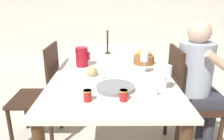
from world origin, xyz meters
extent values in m
plane|color=beige|center=(0.00, 0.00, 0.00)|extent=(20.00, 20.00, 0.00)
cube|color=beige|center=(0.00, 3.11, 1.30)|extent=(10.00, 0.06, 2.60)
cube|color=silver|center=(0.00, 0.00, 0.74)|extent=(0.96, 1.97, 0.03)
cylinder|color=#472D19|center=(-0.42, 0.93, 0.36)|extent=(0.07, 0.07, 0.72)
cylinder|color=#472D19|center=(0.42, 0.93, 0.36)|extent=(0.07, 0.07, 0.72)
cylinder|color=#331E14|center=(0.93, -0.03, 0.21)|extent=(0.04, 0.04, 0.43)
cylinder|color=#331E14|center=(0.93, -0.40, 0.21)|extent=(0.04, 0.04, 0.43)
cylinder|color=#331E14|center=(0.56, -0.03, 0.21)|extent=(0.04, 0.04, 0.43)
cylinder|color=#331E14|center=(0.56, -0.40, 0.21)|extent=(0.04, 0.04, 0.43)
cube|color=#331E14|center=(0.74, -0.21, 0.44)|extent=(0.42, 0.42, 0.03)
cube|color=#331E14|center=(0.54, -0.21, 0.71)|extent=(0.03, 0.39, 0.51)
cylinder|color=#331E14|center=(-0.93, -0.27, 0.21)|extent=(0.04, 0.04, 0.43)
cylinder|color=#331E14|center=(-0.93, 0.10, 0.21)|extent=(0.04, 0.04, 0.43)
cylinder|color=#331E14|center=(-0.56, -0.27, 0.21)|extent=(0.04, 0.04, 0.43)
cylinder|color=#331E14|center=(-0.56, 0.10, 0.21)|extent=(0.04, 0.04, 0.43)
cube|color=#331E14|center=(-0.74, -0.08, 0.44)|extent=(0.42, 0.42, 0.03)
cube|color=#331E14|center=(-0.54, -0.08, 0.71)|extent=(0.03, 0.39, 0.51)
cylinder|color=#33333D|center=(0.89, -0.11, 0.23)|extent=(0.09, 0.09, 0.46)
cylinder|color=#33333D|center=(0.89, -0.27, 0.23)|extent=(0.09, 0.09, 0.46)
cube|color=#33333D|center=(0.81, -0.19, 0.50)|extent=(0.30, 0.34, 0.11)
cylinder|color=#9EA8B7|center=(0.72, -0.19, 0.78)|extent=(0.30, 0.30, 0.46)
sphere|color=#D6AD8E|center=(0.72, -0.19, 1.10)|extent=(0.19, 0.19, 0.19)
cylinder|color=#D6AD8E|center=(0.82, -0.40, 0.89)|extent=(0.25, 0.06, 0.20)
cylinder|color=#A31423|center=(-0.28, -0.03, 0.84)|extent=(0.11, 0.11, 0.18)
cube|color=#A31423|center=(-0.21, -0.03, 0.85)|extent=(0.02, 0.02, 0.08)
cone|color=#A31423|center=(-0.32, -0.03, 0.92)|extent=(0.04, 0.04, 0.04)
cylinder|color=white|center=(0.27, -0.25, 0.76)|extent=(0.06, 0.06, 0.00)
cylinder|color=white|center=(0.27, -0.25, 0.81)|extent=(0.01, 0.01, 0.11)
cylinder|color=white|center=(0.27, -0.25, 0.90)|extent=(0.07, 0.07, 0.08)
cylinder|color=white|center=(0.37, -0.59, 0.76)|extent=(0.06, 0.06, 0.00)
cylinder|color=white|center=(0.37, -0.59, 0.81)|extent=(0.01, 0.01, 0.10)
cylinder|color=white|center=(0.37, -0.59, 0.90)|extent=(0.07, 0.07, 0.08)
cylinder|color=orange|center=(0.37, -0.59, 0.88)|extent=(0.06, 0.06, 0.04)
cylinder|color=white|center=(0.26, -0.68, 0.76)|extent=(0.12, 0.12, 0.01)
cylinder|color=white|center=(0.26, -0.68, 0.79)|extent=(0.07, 0.07, 0.05)
cube|color=white|center=(0.30, -0.68, 0.79)|extent=(0.01, 0.01, 0.03)
cylinder|color=gray|center=(0.02, -0.58, 0.76)|extent=(0.26, 0.26, 0.02)
cylinder|color=gray|center=(0.02, -0.58, 0.78)|extent=(0.27, 0.27, 0.01)
cylinder|color=white|center=(-0.16, -0.32, 0.76)|extent=(0.21, 0.21, 0.01)
sphere|color=tan|center=(-0.16, -0.32, 0.79)|extent=(0.09, 0.09, 0.09)
cylinder|color=#A81E1E|center=(0.07, -0.75, 0.79)|extent=(0.05, 0.05, 0.07)
cylinder|color=gold|center=(0.07, -0.75, 0.82)|extent=(0.05, 0.05, 0.01)
cylinder|color=#A81E1E|center=(-0.15, -0.75, 0.79)|extent=(0.05, 0.05, 0.07)
cylinder|color=gold|center=(-0.15, -0.75, 0.82)|extent=(0.05, 0.05, 0.01)
cylinder|color=brown|center=(0.31, 0.05, 0.79)|extent=(0.20, 0.20, 0.08)
sphere|color=gold|center=(0.35, 0.06, 0.85)|extent=(0.06, 0.06, 0.06)
sphere|color=gold|center=(0.28, 0.08, 0.85)|extent=(0.06, 0.06, 0.06)
sphere|color=gold|center=(0.29, 0.01, 0.85)|extent=(0.06, 0.06, 0.06)
cylinder|color=black|center=(-0.05, 0.45, 0.76)|extent=(0.06, 0.06, 0.01)
cylinder|color=black|center=(-0.05, 0.45, 0.89)|extent=(0.02, 0.02, 0.25)
cylinder|color=beige|center=(-0.05, 0.45, 1.05)|extent=(0.02, 0.02, 0.05)
camera|label=1|loc=(-0.01, -1.98, 1.37)|focal=35.00mm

